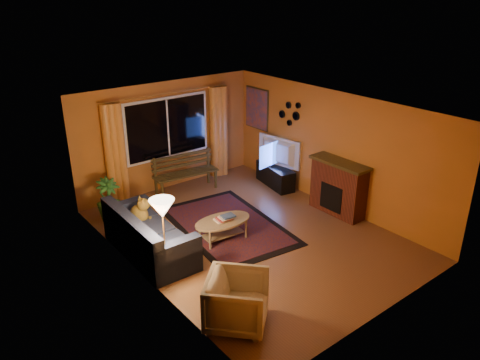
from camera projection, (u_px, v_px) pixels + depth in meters
floor at (250, 235)px, 9.04m from camera, size 4.50×6.00×0.02m
ceiling at (251, 107)px, 8.06m from camera, size 4.50×6.00×0.02m
wall_back at (167, 136)px, 10.72m from camera, size 4.50×0.02×2.50m
wall_left at (138, 209)px, 7.26m from camera, size 0.02×6.00×2.50m
wall_right at (333, 150)px, 9.84m from camera, size 0.02×6.00×2.50m
window at (168, 128)px, 10.60m from camera, size 2.00×0.02×1.30m
curtain_rod at (167, 93)px, 10.25m from camera, size 3.20×0.03×0.03m
curtain_left at (115, 155)px, 9.91m from camera, size 0.36×0.36×2.24m
curtain_right at (218, 132)px, 11.45m from camera, size 0.36×0.36×2.24m
bench at (186, 183)px, 10.82m from camera, size 1.54×0.59×0.45m
potted_plant at (108, 200)px, 9.46m from camera, size 0.59×0.59×0.89m
sofa at (150, 233)px, 8.26m from camera, size 0.93×2.09×0.84m
dog at (139, 210)px, 8.53m from camera, size 0.39×0.50×0.51m
armchair at (237, 299)px, 6.53m from camera, size 1.13×1.13×0.85m
floor_lamp at (165, 241)px, 7.39m from camera, size 0.31×0.31×1.45m
rug at (227, 225)px, 9.37m from camera, size 2.16×3.08×0.02m
coffee_table at (223, 230)px, 8.80m from camera, size 1.23×1.23×0.41m
tv_console at (275, 176)px, 11.15m from camera, size 0.61×1.22×0.49m
television at (276, 153)px, 10.92m from camera, size 0.35×1.20×0.68m
fireplace at (338, 189)px, 9.70m from camera, size 0.40×1.20×1.10m
mirror_cluster at (289, 112)px, 10.53m from camera, size 0.06×0.60×0.56m
painting at (257, 109)px, 11.43m from camera, size 0.04×0.76×0.96m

